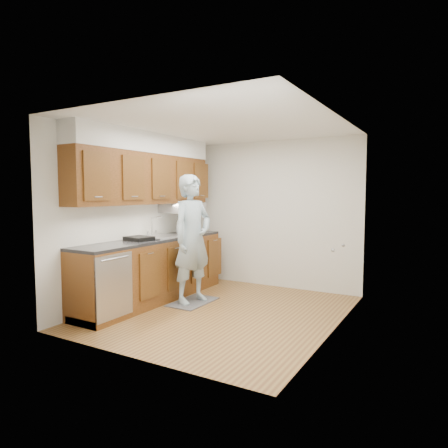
{
  "coord_description": "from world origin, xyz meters",
  "views": [
    {
      "loc": [
        2.66,
        -4.61,
        1.63
      ],
      "look_at": [
        -0.13,
        0.25,
        1.18
      ],
      "focal_mm": 32.0,
      "sensor_mm": 36.0,
      "label": 1
    }
  ],
  "objects_px": {
    "soap_bottle_b": "(180,228)",
    "soap_bottle_c": "(189,227)",
    "soap_bottle_a": "(180,225)",
    "person": "(192,230)",
    "steel_can": "(188,231)",
    "dish_rack": "(139,238)"
  },
  "relations": [
    {
      "from": "soap_bottle_b",
      "to": "soap_bottle_c",
      "type": "xyz_separation_m",
      "value": [
        -0.06,
        0.33,
        -0.01
      ]
    },
    {
      "from": "soap_bottle_b",
      "to": "soap_bottle_a",
      "type": "bearing_deg",
      "value": 134.69
    },
    {
      "from": "person",
      "to": "soap_bottle_c",
      "type": "bearing_deg",
      "value": 49.59
    },
    {
      "from": "person",
      "to": "steel_can",
      "type": "height_order",
      "value": "person"
    },
    {
      "from": "person",
      "to": "steel_can",
      "type": "xyz_separation_m",
      "value": [
        -0.42,
        0.48,
        -0.07
      ]
    },
    {
      "from": "soap_bottle_a",
      "to": "dish_rack",
      "type": "bearing_deg",
      "value": -86.95
    },
    {
      "from": "steel_can",
      "to": "soap_bottle_b",
      "type": "bearing_deg",
      "value": 168.73
    },
    {
      "from": "soap_bottle_a",
      "to": "soap_bottle_b",
      "type": "bearing_deg",
      "value": -45.31
    },
    {
      "from": "soap_bottle_c",
      "to": "steel_can",
      "type": "distance_m",
      "value": 0.43
    },
    {
      "from": "soap_bottle_c",
      "to": "steel_can",
      "type": "bearing_deg",
      "value": -58.04
    },
    {
      "from": "dish_rack",
      "to": "steel_can",
      "type": "bearing_deg",
      "value": 88.64
    },
    {
      "from": "soap_bottle_b",
      "to": "dish_rack",
      "type": "distance_m",
      "value": 1.01
    },
    {
      "from": "steel_can",
      "to": "soap_bottle_a",
      "type": "bearing_deg",
      "value": 158.86
    },
    {
      "from": "soap_bottle_a",
      "to": "soap_bottle_b",
      "type": "relative_size",
      "value": 1.45
    },
    {
      "from": "soap_bottle_a",
      "to": "dish_rack",
      "type": "height_order",
      "value": "soap_bottle_a"
    },
    {
      "from": "soap_bottle_a",
      "to": "steel_can",
      "type": "distance_m",
      "value": 0.26
    },
    {
      "from": "steel_can",
      "to": "dish_rack",
      "type": "xyz_separation_m",
      "value": [
        -0.17,
        -0.97,
        -0.04
      ]
    },
    {
      "from": "soap_bottle_b",
      "to": "steel_can",
      "type": "bearing_deg",
      "value": -11.27
    },
    {
      "from": "person",
      "to": "dish_rack",
      "type": "distance_m",
      "value": 0.77
    },
    {
      "from": "soap_bottle_b",
      "to": "steel_can",
      "type": "height_order",
      "value": "soap_bottle_b"
    },
    {
      "from": "person",
      "to": "steel_can",
      "type": "relative_size",
      "value": 16.2
    },
    {
      "from": "steel_can",
      "to": "dish_rack",
      "type": "distance_m",
      "value": 0.98
    }
  ]
}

